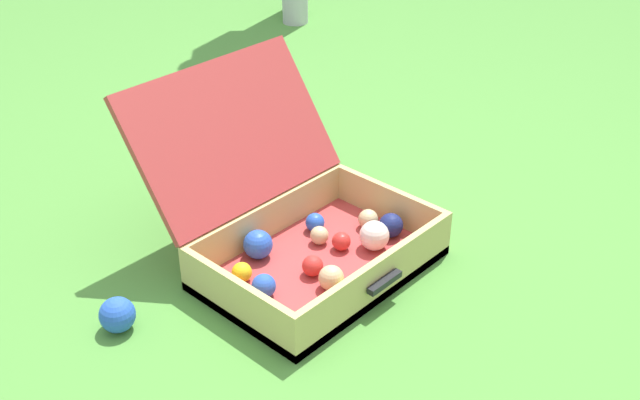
% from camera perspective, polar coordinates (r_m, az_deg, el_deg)
% --- Properties ---
extents(ground_plane, '(16.00, 16.00, 0.00)m').
position_cam_1_polar(ground_plane, '(2.06, 0.12, -4.31)').
color(ground_plane, '#4C8C38').
extents(open_suitcase, '(0.58, 0.65, 0.46)m').
position_cam_1_polar(open_suitcase, '(2.01, -1.66, -1.75)').
color(open_suitcase, '#B23838').
rests_on(open_suitcase, ground).
extents(stray_ball_on_grass, '(0.08, 0.08, 0.08)m').
position_cam_1_polar(stray_ball_on_grass, '(1.87, -14.62, -8.13)').
color(stray_ball_on_grass, blue).
rests_on(stray_ball_on_grass, ground).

